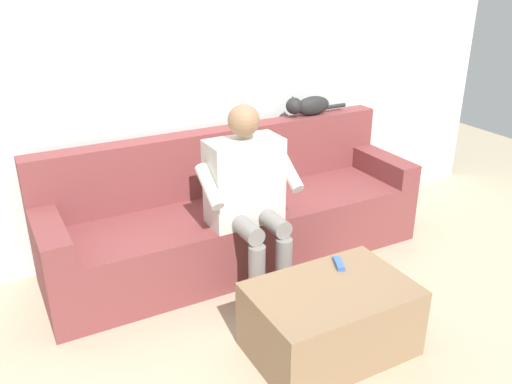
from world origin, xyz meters
TOP-DOWN VIEW (x-y plane):
  - ground_plane at (0.00, 0.60)m, footprint 8.00×8.00m
  - back_wall at (0.00, -0.55)m, footprint 5.04×0.06m
  - couch at (0.00, -0.12)m, footprint 2.54×0.71m
  - coffee_table at (0.00, 0.99)m, footprint 0.82×0.55m
  - person_solo_seated at (0.07, 0.22)m, footprint 0.60×0.49m
  - cat_on_backrest at (-0.72, -0.36)m, footprint 0.51×0.12m
  - remote_blue at (-0.16, 0.83)m, footprint 0.09×0.13m

SIDE VIEW (x-z plane):
  - ground_plane at x=0.00m, z-range 0.00..0.00m
  - coffee_table at x=0.00m, z-range 0.00..0.38m
  - couch at x=0.00m, z-range -0.14..0.72m
  - remote_blue at x=-0.16m, z-range 0.38..0.40m
  - person_solo_seated at x=0.07m, z-range 0.07..1.22m
  - cat_on_backrest at x=-0.72m, z-range 0.85..1.01m
  - back_wall at x=0.00m, z-range 0.00..2.51m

